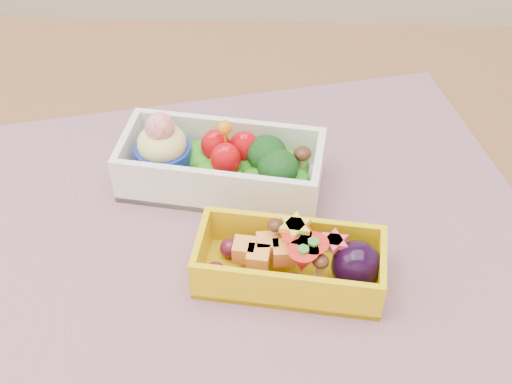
{
  "coord_description": "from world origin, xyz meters",
  "views": [
    {
      "loc": [
        0.01,
        -0.39,
        1.19
      ],
      "look_at": [
        -0.01,
        0.03,
        0.79
      ],
      "focal_mm": 46.54,
      "sensor_mm": 36.0,
      "label": 1
    }
  ],
  "objects_px": {
    "bento_white": "(220,164)",
    "placemat": "(248,226)",
    "table": "(263,315)",
    "bento_yellow": "(294,261)"
  },
  "relations": [
    {
      "from": "bento_yellow",
      "to": "bento_white",
      "type": "bearing_deg",
      "value": 127.64
    },
    {
      "from": "bento_white",
      "to": "bento_yellow",
      "type": "xyz_separation_m",
      "value": [
        0.07,
        -0.11,
        -0.0
      ]
    },
    {
      "from": "bento_white",
      "to": "bento_yellow",
      "type": "bearing_deg",
      "value": -51.11
    },
    {
      "from": "table",
      "to": "bento_yellow",
      "type": "distance_m",
      "value": 0.13
    },
    {
      "from": "bento_white",
      "to": "placemat",
      "type": "bearing_deg",
      "value": -54.56
    },
    {
      "from": "placemat",
      "to": "bento_yellow",
      "type": "xyz_separation_m",
      "value": [
        0.04,
        -0.06,
        0.02
      ]
    },
    {
      "from": "placemat",
      "to": "bento_white",
      "type": "height_order",
      "value": "bento_white"
    },
    {
      "from": "table",
      "to": "bento_white",
      "type": "xyz_separation_m",
      "value": [
        -0.04,
        0.08,
        0.13
      ]
    },
    {
      "from": "table",
      "to": "placemat",
      "type": "relative_size",
      "value": 2.31
    },
    {
      "from": "bento_white",
      "to": "bento_yellow",
      "type": "distance_m",
      "value": 0.13
    }
  ]
}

